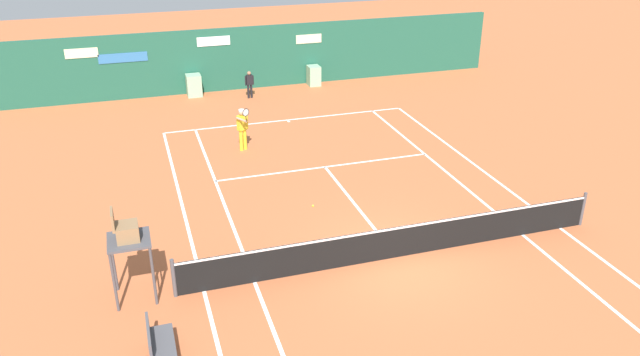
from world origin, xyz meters
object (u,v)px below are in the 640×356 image
Objects in this scene: player_bench at (158,341)px; tennis_ball_near_service_line at (313,206)px; umpire_chair at (128,239)px; ball_kid_left_post at (249,83)px; player_on_baseline at (243,126)px.

player_bench is 7.81m from tennis_ball_near_service_line.
umpire_chair is 16.23m from ball_kid_left_post.
player_bench is 0.64× the size of player_on_baseline.
ball_kid_left_post is (1.59, 6.41, -0.24)m from player_on_baseline.
player_bench is at bearing 66.31° from ball_kid_left_post.
ball_kid_left_post is (6.03, 15.04, -0.91)m from umpire_chair.
umpire_chair is at bearing -171.41° from player_bench.
tennis_ball_near_service_line is at bearing 82.03° from ball_kid_left_post.
player_on_baseline is 5.56m from tennis_ball_near_service_line.
ball_kid_left_post reaches higher than tennis_ball_near_service_line.
tennis_ball_near_service_line is (-0.43, -11.76, -0.72)m from ball_kid_left_post.
player_bench is 0.91× the size of ball_kid_left_post.
player_bench is at bearing 42.92° from player_on_baseline.
umpire_chair is 2.80m from player_bench.
player_bench is 17.56× the size of tennis_ball_near_service_line.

